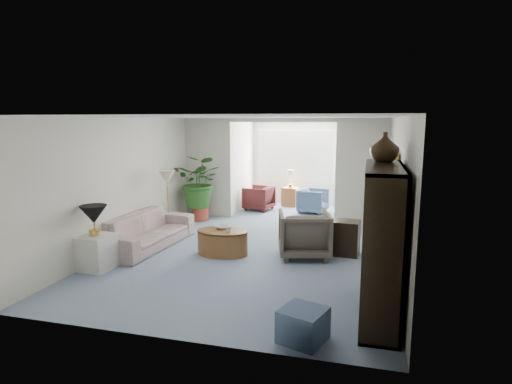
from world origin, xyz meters
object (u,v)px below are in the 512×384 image
(wingback_chair, at_px, (304,234))
(sunroom_chair_maroon, at_px, (259,198))
(plant_pot, at_px, (200,214))
(coffee_table, at_px, (222,242))
(floor_lamp, at_px, (167,177))
(ottoman, at_px, (303,325))
(sofa, at_px, (148,230))
(cabinet_urn, at_px, (385,147))
(sunroom_chair_blue, at_px, (313,201))
(coffee_cup, at_px, (228,230))
(coffee_bowl, at_px, (222,227))
(entertainment_cabinet, at_px, (381,242))
(side_table_dark, at_px, (344,238))
(end_table, at_px, (96,252))
(sunroom_table, at_px, (290,197))
(framed_picture, at_px, (396,168))
(table_lamp, at_px, (94,214))

(wingback_chair, relative_size, sunroom_chair_maroon, 1.26)
(plant_pot, bearing_deg, coffee_table, -59.56)
(floor_lamp, height_order, ottoman, floor_lamp)
(sofa, xyz_separation_m, floor_lamp, (-0.05, 0.99, 0.92))
(sofa, height_order, cabinet_urn, cabinet_urn)
(sunroom_chair_blue, bearing_deg, floor_lamp, 147.10)
(sunroom_chair_blue, bearing_deg, ottoman, -162.99)
(coffee_cup, relative_size, wingback_chair, 0.11)
(coffee_bowl, distance_m, wingback_chair, 1.53)
(wingback_chair, height_order, entertainment_cabinet, entertainment_cabinet)
(side_table_dark, bearing_deg, sunroom_chair_maroon, 126.33)
(sofa, height_order, side_table_dark, sofa)
(end_table, xyz_separation_m, plant_pot, (0.33, 3.72, -0.13))
(coffee_table, distance_m, sunroom_chair_blue, 4.14)
(cabinet_urn, xyz_separation_m, sunroom_chair_blue, (-1.57, 5.30, -1.77))
(end_table, height_order, coffee_table, end_table)
(floor_lamp, xyz_separation_m, sunroom_table, (2.02, 3.66, -0.98))
(end_table, bearing_deg, coffee_bowl, 38.89)
(floor_lamp, relative_size, coffee_bowl, 1.60)
(end_table, distance_m, coffee_bowl, 2.21)
(side_table_dark, bearing_deg, framed_picture, -42.89)
(framed_picture, relative_size, table_lamp, 1.14)
(entertainment_cabinet, height_order, cabinet_urn, cabinet_urn)
(sofa, xyz_separation_m, cabinet_urn, (4.29, -1.40, 1.77))
(floor_lamp, relative_size, cabinet_urn, 0.93)
(coffee_cup, bearing_deg, framed_picture, -1.50)
(sunroom_chair_maroon, bearing_deg, coffee_cup, 17.52)
(floor_lamp, distance_m, entertainment_cabinet, 5.22)
(sofa, bearing_deg, framed_picture, -88.79)
(wingback_chair, bearing_deg, sunroom_chair_blue, -99.39)
(floor_lamp, height_order, sunroom_chair_maroon, floor_lamp)
(floor_lamp, bearing_deg, coffee_cup, -33.36)
(coffee_table, distance_m, sunroom_table, 4.74)
(coffee_table, height_order, sunroom_table, sunroom_table)
(ottoman, bearing_deg, entertainment_cabinet, 46.90)
(sunroom_chair_maroon, bearing_deg, ottoman, 29.22)
(floor_lamp, bearing_deg, plant_pot, 82.80)
(side_table_dark, bearing_deg, sunroom_table, 112.90)
(coffee_table, height_order, sunroom_chair_blue, sunroom_chair_blue)
(end_table, height_order, cabinet_urn, cabinet_urn)
(coffee_bowl, distance_m, ottoman, 3.44)
(sofa, xyz_separation_m, sunroom_table, (1.98, 4.65, -0.06))
(coffee_cup, relative_size, side_table_dark, 0.16)
(coffee_table, relative_size, sunroom_chair_blue, 1.33)
(table_lamp, height_order, sunroom_chair_maroon, table_lamp)
(coffee_table, height_order, coffee_cup, coffee_cup)
(coffee_table, distance_m, coffee_cup, 0.33)
(end_table, bearing_deg, floor_lamp, 86.24)
(coffee_cup, distance_m, sunroom_chair_maroon, 4.10)
(side_table_dark, xyz_separation_m, entertainment_cabinet, (0.56, -2.39, 0.63))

